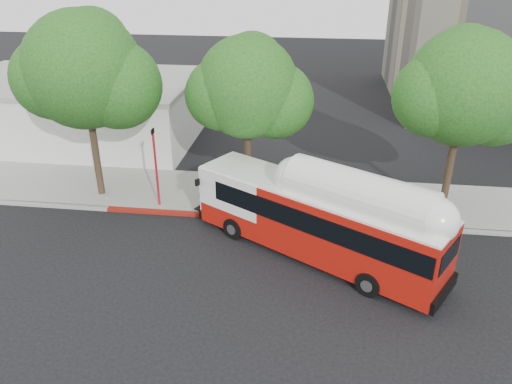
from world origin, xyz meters
TOP-DOWN VIEW (x-y plane):
  - ground at (0.00, 0.00)m, footprint 120.00×120.00m
  - sidewalk at (0.00, 6.50)m, footprint 60.00×5.00m
  - curb_strip at (0.00, 3.90)m, footprint 60.00×0.30m
  - red_curb_segment at (-3.00, 3.90)m, footprint 10.00×0.32m
  - street_tree_left at (-8.53, 5.56)m, footprint 6.67×5.80m
  - street_tree_mid at (-0.59, 6.06)m, footprint 5.75×5.00m
  - street_tree_right at (9.44, 5.86)m, footprint 6.21×5.40m
  - low_commercial_bldg at (-14.00, 14.00)m, footprint 16.20×10.20m
  - transit_bus at (2.68, 1.05)m, footprint 11.49×8.05m
  - signal_pole at (-5.46, 4.57)m, footprint 0.12×0.41m

SIDE VIEW (x-z plane):
  - ground at x=0.00m, z-range 0.00..0.00m
  - sidewalk at x=0.00m, z-range 0.00..0.15m
  - curb_strip at x=0.00m, z-range 0.00..0.15m
  - red_curb_segment at x=-3.00m, z-range 0.00..0.16m
  - transit_bus at x=2.68m, z-range -0.12..3.48m
  - low_commercial_bldg at x=-14.00m, z-range 0.03..4.28m
  - signal_pole at x=-5.46m, z-range 0.06..4.34m
  - street_tree_mid at x=-0.59m, z-range 1.60..10.22m
  - street_tree_right at x=9.44m, z-range 1.67..10.85m
  - street_tree_left at x=-8.53m, z-range 1.73..11.47m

